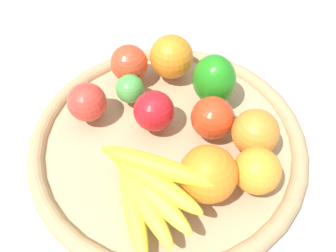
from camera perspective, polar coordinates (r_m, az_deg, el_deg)
ground_plane at (r=0.60m, az=0.00°, el=-3.24°), size 2.40×2.40×0.00m
basket at (r=0.58m, az=0.00°, el=-2.34°), size 0.47×0.47×0.03m
orange_1 at (r=0.54m, az=14.40°, el=-0.88°), size 0.08×0.08×0.07m
lime_0 at (r=0.61m, az=-6.36°, el=6.22°), size 0.07×0.07×0.05m
bell_pepper at (r=0.59m, az=7.71°, el=7.67°), size 0.11×0.11×0.09m
apple_0 at (r=0.55m, az=7.44°, el=1.37°), size 0.08×0.08×0.07m
apple_1 at (r=0.59m, az=-13.39°, el=3.91°), size 0.08×0.08×0.07m
apple_3 at (r=0.64m, az=-6.52°, el=10.35°), size 0.10×0.10×0.07m
apple_2 at (r=0.56m, az=-2.36°, el=2.51°), size 0.10×0.10×0.07m
banana_bunch at (r=0.47m, az=-3.73°, el=-10.20°), size 0.16×0.17×0.08m
orange_2 at (r=0.64m, az=0.57°, el=11.51°), size 0.08×0.08×0.08m
orange_0 at (r=0.50m, az=14.68°, el=-7.25°), size 0.09×0.09×0.07m
orange_3 at (r=0.48m, az=6.77°, el=-7.99°), size 0.11×0.11×0.08m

